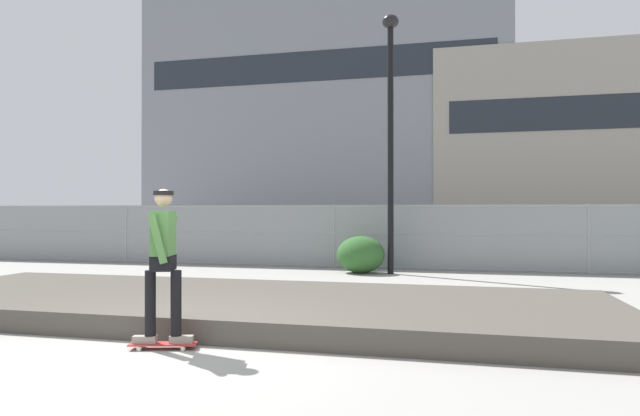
% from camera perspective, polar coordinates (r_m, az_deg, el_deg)
% --- Properties ---
extents(ground_plane, '(120.00, 120.00, 0.00)m').
position_cam_1_polar(ground_plane, '(6.78, -16.44, -14.48)').
color(ground_plane, gray).
extents(gravel_berm, '(11.58, 3.88, 0.32)m').
position_cam_1_polar(gravel_berm, '(8.84, -8.63, -10.12)').
color(gravel_berm, '#4C473F').
rests_on(gravel_berm, ground_plane).
extents(skateboard, '(0.82, 0.40, 0.07)m').
position_cam_1_polar(skateboard, '(6.94, -16.26, -13.66)').
color(skateboard, '#B22D2D').
rests_on(skateboard, ground_plane).
extents(skater, '(0.72, 0.62, 1.86)m').
position_cam_1_polar(skater, '(6.78, -16.24, -4.76)').
color(skater, gray).
rests_on(skater, skateboard).
extents(chain_fence, '(27.41, 0.06, 1.85)m').
position_cam_1_polar(chain_fence, '(15.75, 1.49, -3.00)').
color(chain_fence, gray).
rests_on(chain_fence, ground_plane).
extents(street_lamp, '(0.44, 0.44, 6.90)m').
position_cam_1_polar(street_lamp, '(14.66, 7.46, 9.96)').
color(street_lamp, black).
rests_on(street_lamp, ground_plane).
extents(parked_car_near, '(4.54, 2.23, 1.66)m').
position_cam_1_polar(parked_car_near, '(19.79, -13.89, -2.73)').
color(parked_car_near, maroon).
rests_on(parked_car_near, ground_plane).
extents(library_building, '(31.39, 11.82, 21.90)m').
position_cam_1_polar(library_building, '(50.64, 0.92, 10.21)').
color(library_building, slate).
rests_on(library_building, ground_plane).
extents(office_block, '(30.39, 14.68, 14.31)m').
position_cam_1_polar(office_block, '(52.11, 29.15, 5.74)').
color(office_block, gray).
rests_on(office_block, ground_plane).
extents(shrub_left, '(1.29, 1.05, 0.99)m').
position_cam_1_polar(shrub_left, '(14.55, 4.32, -4.93)').
color(shrub_left, '#2D5B28').
rests_on(shrub_left, ground_plane).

